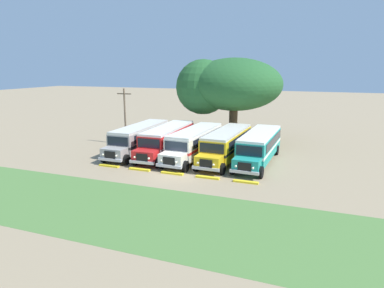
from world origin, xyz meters
TOP-DOWN VIEW (x-y plane):
  - ground_plane at (0.00, 0.00)m, footprint 220.00×220.00m
  - foreground_grass_strip at (0.00, -8.07)m, footprint 80.00×8.67m
  - parked_bus_slot_0 at (-6.38, 5.66)m, footprint 2.83×10.86m
  - parked_bus_slot_1 at (-3.27, 5.88)m, footprint 2.93×10.87m
  - parked_bus_slot_2 at (-0.14, 5.65)m, footprint 3.07×10.89m
  - parked_bus_slot_3 at (3.05, 6.05)m, footprint 3.08×10.89m
  - parked_bus_slot_4 at (6.22, 6.24)m, footprint 3.03×10.88m
  - curb_wheelstop_0 at (-6.30, -0.25)m, footprint 2.00×0.36m
  - curb_wheelstop_1 at (-3.15, -0.25)m, footprint 2.00×0.36m
  - curb_wheelstop_2 at (0.00, -0.25)m, footprint 2.00×0.36m
  - curb_wheelstop_3 at (3.15, -0.25)m, footprint 2.00×0.36m
  - curb_wheelstop_4 at (6.30, -0.25)m, footprint 2.00×0.36m
  - broad_shade_tree at (0.98, 15.62)m, footprint 12.73×11.61m
  - utility_pole at (-9.62, 8.17)m, footprint 1.80×0.20m

SIDE VIEW (x-z plane):
  - ground_plane at x=0.00m, z-range 0.00..0.00m
  - foreground_grass_strip at x=0.00m, z-range 0.00..0.01m
  - curb_wheelstop_0 at x=-6.30m, z-range 0.00..0.15m
  - curb_wheelstop_1 at x=-3.15m, z-range 0.00..0.15m
  - curb_wheelstop_2 at x=0.00m, z-range 0.00..0.15m
  - curb_wheelstop_3 at x=3.15m, z-range 0.00..0.15m
  - curb_wheelstop_4 at x=6.30m, z-range 0.00..0.15m
  - parked_bus_slot_0 at x=-6.38m, z-range 0.17..2.99m
  - parked_bus_slot_1 at x=-3.27m, z-range 0.17..2.99m
  - parked_bus_slot_2 at x=-0.14m, z-range 0.17..2.99m
  - parked_bus_slot_3 at x=3.05m, z-range 0.17..2.99m
  - parked_bus_slot_4 at x=6.22m, z-range 0.17..2.99m
  - utility_pole at x=-9.62m, z-range 0.24..6.77m
  - broad_shade_tree at x=0.98m, z-range 1.79..11.81m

